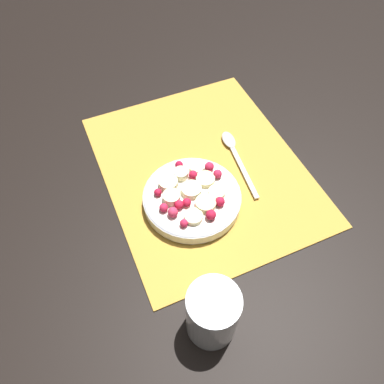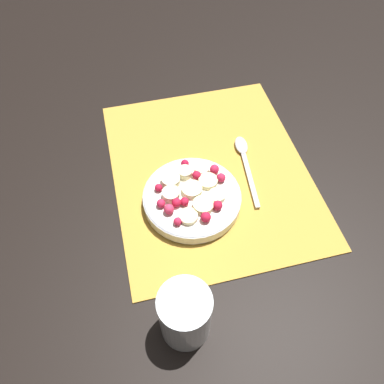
% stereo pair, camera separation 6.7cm
% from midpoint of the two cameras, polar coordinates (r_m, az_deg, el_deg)
% --- Properties ---
extents(ground_plane, '(3.00, 3.00, 0.00)m').
position_cam_midpoint_polar(ground_plane, '(0.75, -0.91, 3.35)').
color(ground_plane, black).
extents(placemat, '(0.46, 0.38, 0.01)m').
position_cam_midpoint_polar(placemat, '(0.75, -0.91, 3.49)').
color(placemat, gold).
rests_on(placemat, ground_plane).
extents(fruit_bowl, '(0.18, 0.18, 0.04)m').
position_cam_midpoint_polar(fruit_bowl, '(0.68, -2.82, -0.91)').
color(fruit_bowl, silver).
rests_on(fruit_bowl, placemat).
extents(spoon, '(0.18, 0.04, 0.01)m').
position_cam_midpoint_polar(spoon, '(0.77, 3.89, 6.26)').
color(spoon, silver).
rests_on(spoon, placemat).
extents(drinking_glass, '(0.08, 0.08, 0.11)m').
position_cam_midpoint_polar(drinking_glass, '(0.55, -0.50, -18.32)').
color(drinking_glass, white).
rests_on(drinking_glass, ground_plane).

